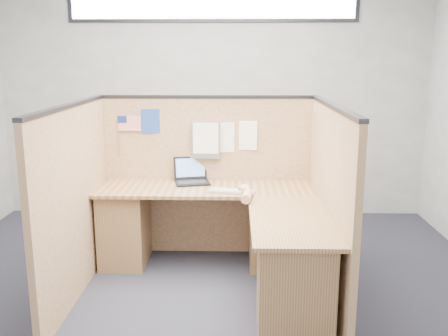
{
  "coord_description": "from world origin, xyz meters",
  "views": [
    {
      "loc": [
        0.27,
        -3.65,
        1.87
      ],
      "look_at": [
        0.17,
        0.5,
        0.95
      ],
      "focal_mm": 40.0,
      "sensor_mm": 36.0,
      "label": 1
    }
  ],
  "objects_px": {
    "laptop": "(193,176)",
    "mouse": "(245,190)",
    "keyboard": "(232,191)",
    "l_desk": "(225,239)"
  },
  "relations": [
    {
      "from": "keyboard",
      "to": "l_desk",
      "type": "bearing_deg",
      "value": -89.7
    },
    {
      "from": "keyboard",
      "to": "mouse",
      "type": "height_order",
      "value": "mouse"
    },
    {
      "from": "laptop",
      "to": "mouse",
      "type": "xyz_separation_m",
      "value": [
        0.48,
        -0.38,
        -0.03
      ]
    },
    {
      "from": "laptop",
      "to": "mouse",
      "type": "relative_size",
      "value": 3.18
    },
    {
      "from": "laptop",
      "to": "mouse",
      "type": "bearing_deg",
      "value": -51.39
    },
    {
      "from": "keyboard",
      "to": "mouse",
      "type": "bearing_deg",
      "value": 10.52
    },
    {
      "from": "mouse",
      "to": "l_desk",
      "type": "bearing_deg",
      "value": -127.98
    },
    {
      "from": "l_desk",
      "to": "laptop",
      "type": "relative_size",
      "value": 5.42
    },
    {
      "from": "l_desk",
      "to": "laptop",
      "type": "xyz_separation_m",
      "value": [
        -0.31,
        0.59,
        0.39
      ]
    },
    {
      "from": "laptop",
      "to": "keyboard",
      "type": "height_order",
      "value": "laptop"
    }
  ]
}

